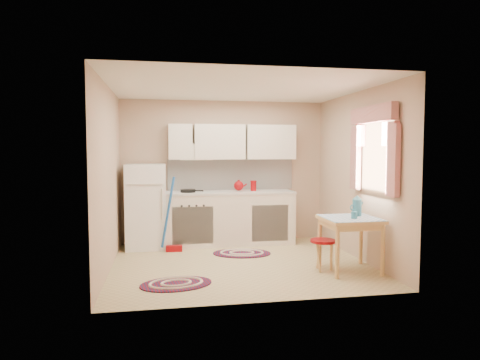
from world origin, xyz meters
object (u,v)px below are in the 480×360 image
fridge (146,206)px  stool (323,255)px  base_cabinets (228,219)px  table (350,245)px

fridge → stool: (2.41, -1.79, -0.49)m
base_cabinets → table: base_cabinets is taller
fridge → table: fridge is taller
fridge → base_cabinets: (1.39, 0.05, -0.26)m
base_cabinets → stool: base_cabinets is taller
base_cabinets → stool: (1.02, -1.84, -0.23)m
fridge → stool: bearing=-36.7°
table → stool: (-0.34, 0.09, -0.15)m
fridge → stool: size_ratio=3.33×
fridge → base_cabinets: bearing=2.1°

